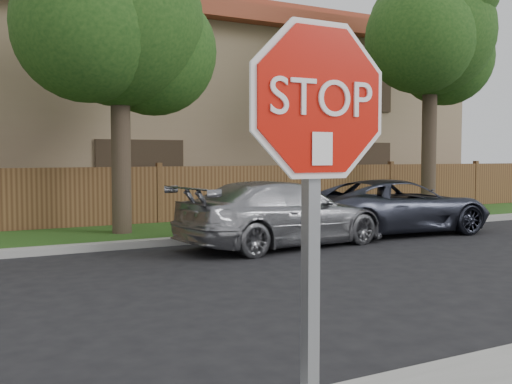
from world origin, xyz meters
TOP-DOWN VIEW (x-y plane):
  - far_curb at (0.00, 8.15)m, footprint 70.00×0.30m
  - grass_strip at (0.00, 9.80)m, footprint 70.00×3.00m
  - tree_mid at (2.52, 9.57)m, footprint 4.80×3.90m
  - tree_right at (12.02, 9.57)m, footprint 4.80×3.90m
  - stop_sign at (0.21, -1.48)m, footprint 1.01×0.13m
  - sedan_right at (5.10, 6.86)m, footprint 4.92×2.50m
  - sedan_far_right at (8.59, 7.30)m, footprint 4.89×2.54m

SIDE VIEW (x-z plane):
  - grass_strip at x=0.00m, z-range 0.00..0.12m
  - far_curb at x=0.00m, z-range 0.00..0.15m
  - sedan_far_right at x=8.59m, z-range 0.00..1.32m
  - sedan_right at x=5.10m, z-range 0.00..1.37m
  - stop_sign at x=0.21m, z-range 0.55..3.11m
  - tree_mid at x=2.52m, z-range 1.20..8.55m
  - tree_right at x=12.02m, z-range 1.47..9.67m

